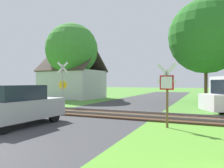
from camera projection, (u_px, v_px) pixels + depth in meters
name	position (u px, v px, depth m)	size (l,w,h in m)	color
road_asphalt	(2.00, 142.00, 6.87)	(6.71, 80.00, 0.01)	#38383A
rail_track	(98.00, 113.00, 13.04)	(60.00, 2.60, 0.22)	#422D1E
stop_sign_near	(167.00, 89.00, 9.09)	(0.86, 0.22, 2.72)	brown
crossing_sign_far	(63.00, 82.00, 16.50)	(0.85, 0.27, 3.47)	#9E9EA5
house	(72.00, 83.00, 26.52)	(7.43, 6.07, 5.72)	#B7B7BC
tree_right	(206.00, 36.00, 20.03)	(6.81, 6.81, 9.55)	#513823
tree_left	(72.00, 50.00, 25.19)	(6.01, 6.01, 8.71)	#513823
parked_car	(19.00, 106.00, 9.44)	(1.88, 4.09, 1.78)	#99999E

